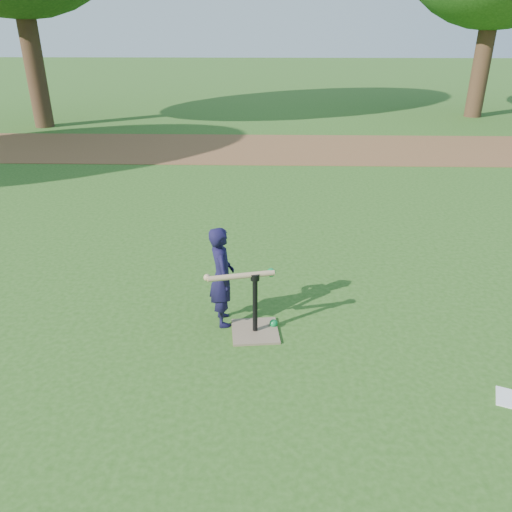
{
  "coord_description": "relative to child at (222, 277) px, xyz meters",
  "views": [
    {
      "loc": [
        0.29,
        -3.93,
        2.64
      ],
      "look_at": [
        0.17,
        0.3,
        0.65
      ],
      "focal_mm": 35.0,
      "sensor_mm": 36.0,
      "label": 1
    }
  ],
  "objects": [
    {
      "name": "dirt_strip",
      "position": [
        0.15,
        7.32,
        -0.48
      ],
      "size": [
        24.0,
        3.0,
        0.01
      ],
      "primitive_type": "cube",
      "color": "brown",
      "rests_on": "ground"
    },
    {
      "name": "swing_action",
      "position": [
        0.22,
        -0.19,
        0.11
      ],
      "size": [
        0.64,
        0.23,
        0.08
      ],
      "color": "tan",
      "rests_on": "ground"
    },
    {
      "name": "ground",
      "position": [
        0.15,
        -0.18,
        -0.49
      ],
      "size": [
        80.0,
        80.0,
        0.0
      ],
      "primitive_type": "plane",
      "color": "#285116",
      "rests_on": "ground"
    },
    {
      "name": "batting_tee",
      "position": [
        0.32,
        -0.18,
        -0.38
      ],
      "size": [
        0.47,
        0.47,
        0.61
      ],
      "color": "#836C53",
      "rests_on": "ground"
    },
    {
      "name": "wiffle_ball_ground",
      "position": [
        0.49,
        -0.09,
        -0.45
      ],
      "size": [
        0.08,
        0.08,
        0.08
      ],
      "primitive_type": "sphere",
      "color": "#0B8136",
      "rests_on": "ground"
    },
    {
      "name": "child",
      "position": [
        0.0,
        0.0,
        0.0
      ],
      "size": [
        0.31,
        0.4,
        0.98
      ],
      "primitive_type": "imported",
      "rotation": [
        0.0,
        0.0,
        1.82
      ],
      "color": "black",
      "rests_on": "ground"
    }
  ]
}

